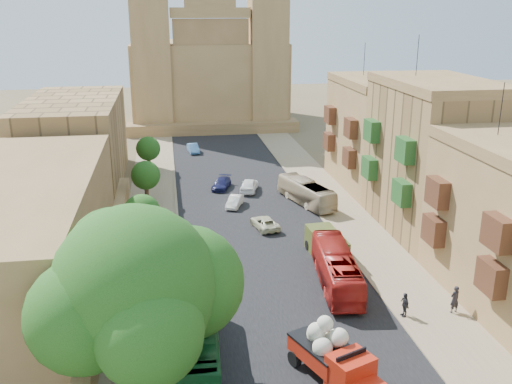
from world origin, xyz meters
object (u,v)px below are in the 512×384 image
object	(u,v)px
bus_green_north	(196,339)
bus_cream_east	(306,192)
church	(208,69)
street_tree_c	(146,175)
car_cream	(265,223)
street_tree_b	(142,213)
car_white_b	(249,185)
olive_pickup	(326,246)
car_blue_a	(223,258)
street_tree_d	(148,149)
pedestrian_c	(405,305)
car_blue_b	(193,148)
pedestrian_a	(455,299)
ficus_tree	(137,292)
bus_red_east	(336,268)
street_tree_a	(136,284)
car_dkblue	(222,184)
red_truck	(334,356)
car_white_a	(235,201)

from	to	relation	value
bus_green_north	bus_cream_east	bearing A→B (deg)	67.13
church	street_tree_c	size ratio (longest dim) A/B	7.80
church	car_cream	size ratio (longest dim) A/B	9.13
street_tree_b	car_white_b	xyz separation A→B (m)	(11.22, 14.64, -2.55)
olive_pickup	car_blue_a	world-z (taller)	olive_pickup
street_tree_d	pedestrian_c	size ratio (longest dim) A/B	2.70
street_tree_d	car_white_b	bearing A→B (deg)	-39.85
car_blue_b	pedestrian_a	bearing A→B (deg)	-79.30
pedestrian_c	ficus_tree	bearing A→B (deg)	-74.18
car_blue_b	pedestrian_a	distance (m)	49.99
pedestrian_a	bus_red_east	bearing A→B (deg)	-51.83
church	street_tree_d	bearing A→B (deg)	-108.09
street_tree_a	bus_green_north	distance (m)	6.26
street_tree_a	street_tree_d	size ratio (longest dim) A/B	0.91
olive_pickup	car_blue_a	distance (m)	8.57
olive_pickup	bus_green_north	distance (m)	17.32
car_cream	car_white_b	bearing A→B (deg)	-102.62
bus_cream_east	car_cream	world-z (taller)	bus_cream_east
ficus_tree	car_cream	world-z (taller)	ficus_tree
olive_pickup	pedestrian_a	xyz separation A→B (m)	(6.08, -10.07, -0.04)
street_tree_a	pedestrian_a	distance (m)	21.18
ficus_tree	car_dkblue	distance (m)	37.34
street_tree_a	car_cream	size ratio (longest dim) A/B	1.06
car_blue_b	red_truck	bearing A→B (deg)	-91.60
street_tree_a	bus_red_east	world-z (taller)	street_tree_a
bus_green_north	pedestrian_c	bearing A→B (deg)	15.58
ficus_tree	red_truck	bearing A→B (deg)	0.00
street_tree_d	bus_cream_east	bearing A→B (deg)	-41.44
olive_pickup	red_truck	bearing A→B (deg)	-104.26
car_blue_a	ficus_tree	bearing A→B (deg)	-99.04
car_white_a	ficus_tree	bearing A→B (deg)	-84.83
ficus_tree	car_blue_a	distance (m)	17.93
church	olive_pickup	bearing A→B (deg)	-85.21
street_tree_c	pedestrian_c	xyz separation A→B (m)	(17.50, -25.97, -2.26)
red_truck	bus_cream_east	xyz separation A→B (m)	(5.65, 29.43, -0.33)
bus_cream_east	car_white_a	size ratio (longest dim) A/B	2.61
church	bus_cream_east	world-z (taller)	church
bus_red_east	car_white_a	world-z (taller)	bus_red_east
church	car_white_a	size ratio (longest dim) A/B	10.65
bus_red_east	car_cream	xyz separation A→B (m)	(-3.28, 12.08, -0.83)
street_tree_c	car_cream	world-z (taller)	street_tree_c
street_tree_c	street_tree_d	bearing A→B (deg)	90.00
red_truck	street_tree_d	bearing A→B (deg)	103.85
olive_pickup	pedestrian_c	distance (m)	10.31
car_blue_a	car_white_a	world-z (taller)	car_blue_a
red_truck	car_dkblue	distance (m)	36.19
street_tree_c	church	bearing A→B (deg)	76.79
car_cream	car_blue_b	xyz separation A→B (m)	(-5.03, 30.46, 0.07)
car_dkblue	bus_red_east	bearing A→B (deg)	-57.32
street_tree_a	bus_red_east	xyz separation A→B (m)	(14.28, 3.08, -1.42)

